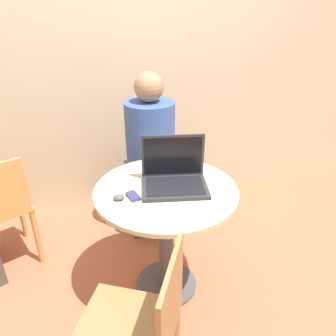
{
  "coord_description": "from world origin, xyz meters",
  "views": [
    {
      "loc": [
        -0.34,
        -1.51,
        1.65
      ],
      "look_at": [
        0.02,
        0.05,
        0.83
      ],
      "focal_mm": 35.0,
      "sensor_mm": 36.0,
      "label": 1
    }
  ],
  "objects_px": {
    "chair_empty": "(140,333)",
    "laptop": "(174,176)",
    "cell_phone": "(133,196)",
    "person_seated": "(150,167)"
  },
  "relations": [
    {
      "from": "laptop",
      "to": "person_seated",
      "type": "bearing_deg",
      "value": 92.19
    },
    {
      "from": "chair_empty",
      "to": "laptop",
      "type": "bearing_deg",
      "value": 65.14
    },
    {
      "from": "laptop",
      "to": "chair_empty",
      "type": "xyz_separation_m",
      "value": [
        -0.31,
        -0.66,
        -0.33
      ]
    },
    {
      "from": "cell_phone",
      "to": "person_seated",
      "type": "xyz_separation_m",
      "value": [
        0.22,
        0.73,
        -0.22
      ]
    },
    {
      "from": "person_seated",
      "to": "cell_phone",
      "type": "bearing_deg",
      "value": -106.44
    },
    {
      "from": "cell_phone",
      "to": "laptop",
      "type": "bearing_deg",
      "value": 17.16
    },
    {
      "from": "laptop",
      "to": "cell_phone",
      "type": "relative_size",
      "value": 3.79
    },
    {
      "from": "person_seated",
      "to": "laptop",
      "type": "bearing_deg",
      "value": -87.81
    },
    {
      "from": "laptop",
      "to": "person_seated",
      "type": "xyz_separation_m",
      "value": [
        -0.03,
        0.66,
        -0.27
      ]
    },
    {
      "from": "laptop",
      "to": "chair_empty",
      "type": "relative_size",
      "value": 0.46
    }
  ]
}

